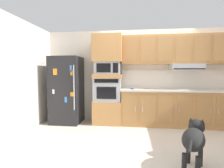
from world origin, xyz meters
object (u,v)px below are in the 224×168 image
built_in_oven (108,89)px  dog (194,138)px  refrigerator (67,90)px  screwdriver (132,89)px  microwave (108,68)px

built_in_oven → dog: size_ratio=0.80×
refrigerator → screwdriver: bearing=-0.5°
refrigerator → screwdriver: 1.75m
refrigerator → dog: (2.61, -1.88, -0.45)m
microwave → dog: bearing=-52.3°
screwdriver → dog: 2.12m
refrigerator → microwave: refrigerator is taller
microwave → screwdriver: (0.64, -0.08, -0.53)m
screwdriver → built_in_oven: bearing=172.7°
microwave → screwdriver: size_ratio=3.82×
refrigerator → screwdriver: refrigerator is taller
dog → microwave: bearing=63.6°
built_in_oven → dog: bearing=-52.3°
built_in_oven → dog: (1.51, -1.95, -0.47)m
built_in_oven → dog: 2.51m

